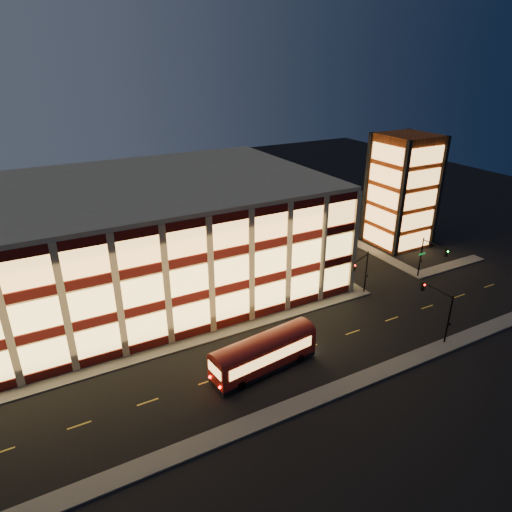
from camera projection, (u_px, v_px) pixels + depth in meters
ground at (203, 344)px, 50.18m from camera, size 200.00×200.00×0.00m
sidewalk_office_south at (174, 347)px, 49.64m from camera, size 54.00×2.00×0.15m
sidewalk_office_east at (295, 251)px, 73.84m from camera, size 2.00×30.00×0.15m
sidewalk_tower_south at (448, 266)px, 68.43m from camera, size 14.00×2.00×0.15m
sidewalk_tower_west at (348, 239)px, 78.65m from camera, size 2.00×30.00×0.15m
sidewalk_near at (261, 420)px, 39.71m from camera, size 100.00×2.00×0.15m
office_building at (130, 238)px, 59.54m from camera, size 50.45×30.45×14.50m
stair_tower at (402, 191)px, 73.58m from camera, size 8.60×8.60×18.00m
traffic_signal_far at (362, 268)px, 58.40m from camera, size 3.79×1.87×6.00m
traffic_signal_right at (430, 254)px, 62.65m from camera, size 1.20×4.37×6.00m
traffic_signal_near at (439, 305)px, 49.92m from camera, size 0.32×4.45×6.00m
trolley_bus at (264, 351)px, 45.42m from camera, size 11.59×4.16×3.84m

